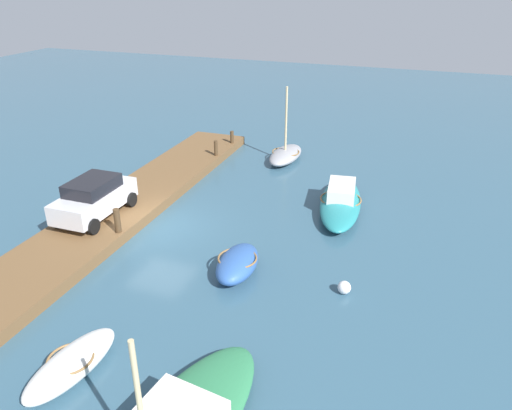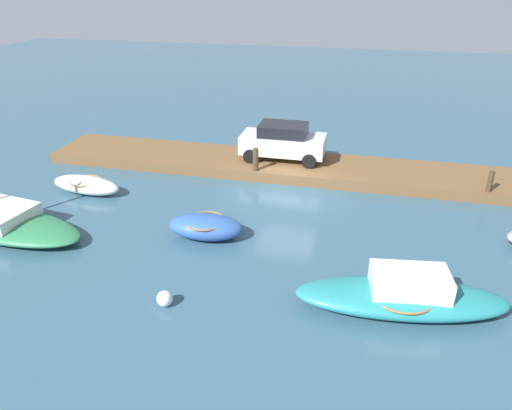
# 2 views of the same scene
# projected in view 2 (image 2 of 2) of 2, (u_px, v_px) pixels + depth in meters

# --- Properties ---
(ground_plane) EXTENTS (84.00, 84.00, 0.00)m
(ground_plane) POSITION_uv_depth(u_px,v_px,m) (288.00, 191.00, 20.03)
(ground_plane) COLOR #33566B
(dock_platform) EXTENTS (23.49, 3.24, 0.47)m
(dock_platform) POSITION_uv_depth(u_px,v_px,m) (296.00, 167.00, 21.85)
(dock_platform) COLOR brown
(dock_platform) RESTS_ON ground_plane
(motorboat_teal) EXTENTS (5.94, 2.57, 1.21)m
(motorboat_teal) POSITION_uv_depth(u_px,v_px,m) (402.00, 295.00, 12.88)
(motorboat_teal) COLOR teal
(motorboat_teal) RESTS_ON ground_plane
(dinghy_blue) EXTENTS (2.69, 1.51, 0.84)m
(dinghy_blue) POSITION_uv_depth(u_px,v_px,m) (206.00, 226.00, 16.38)
(dinghy_blue) COLOR #2D569E
(dinghy_blue) RESTS_ON ground_plane
(rowboat_white) EXTENTS (3.24, 1.54, 0.69)m
(rowboat_white) POSITION_uv_depth(u_px,v_px,m) (86.00, 185.00, 19.76)
(rowboat_white) COLOR white
(rowboat_white) RESTS_ON ground_plane
(mooring_post_mid_west) EXTENTS (0.21, 0.21, 0.86)m
(mooring_post_mid_west) POSITION_uv_depth(u_px,v_px,m) (490.00, 181.00, 18.71)
(mooring_post_mid_west) COLOR #47331E
(mooring_post_mid_west) RESTS_ON dock_platform
(mooring_post_mid_east) EXTENTS (0.25, 0.25, 1.01)m
(mooring_post_mid_east) POSITION_uv_depth(u_px,v_px,m) (256.00, 160.00, 20.66)
(mooring_post_mid_east) COLOR #47331E
(mooring_post_mid_east) RESTS_ON dock_platform
(parked_car) EXTENTS (3.85, 1.96, 1.66)m
(parked_car) POSITION_uv_depth(u_px,v_px,m) (283.00, 141.00, 21.79)
(parked_car) COLOR silver
(parked_car) RESTS_ON dock_platform
(marker_buoy) EXTENTS (0.46, 0.46, 0.46)m
(marker_buoy) POSITION_uv_depth(u_px,v_px,m) (165.00, 299.00, 13.10)
(marker_buoy) COLOR silver
(marker_buoy) RESTS_ON ground_plane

